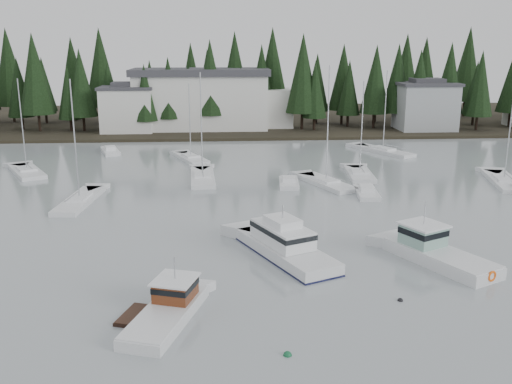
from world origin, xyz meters
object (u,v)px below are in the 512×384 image
(harbor_inn, at_px, (212,99))
(runabout_4, at_px, (289,184))
(house_east_a, at_px, (425,105))
(lobster_boat_brown, at_px, (167,311))
(sailboat_10, at_px, (27,173))
(sailboat_3, at_px, (360,176))
(lobster_boat_teal, at_px, (435,254))
(sailboat_1, at_px, (504,183))
(cabin_cruiser_center, at_px, (285,247))
(runabout_3, at_px, (111,152))
(house_west, at_px, (128,108))
(sailboat_11, at_px, (326,184))
(sailboat_2, at_px, (203,179))
(sailboat_6, at_px, (80,202))
(sailboat_0, at_px, (191,159))
(sailboat_9, at_px, (383,152))
(runabout_1, at_px, (366,194))

(harbor_inn, xyz_separation_m, runabout_4, (9.16, -43.29, -5.64))
(house_east_a, height_order, lobster_boat_brown, house_east_a)
(harbor_inn, distance_m, sailboat_10, 42.28)
(sailboat_3, bearing_deg, lobster_boat_brown, 155.35)
(lobster_boat_teal, distance_m, sailboat_1, 29.26)
(runabout_4, bearing_deg, cabin_cruiser_center, 177.10)
(sailboat_10, relative_size, runabout_3, 1.91)
(house_west, relative_size, sailboat_11, 0.67)
(sailboat_1, bearing_deg, cabin_cruiser_center, 139.79)
(sailboat_2, bearing_deg, cabin_cruiser_center, -167.75)
(sailboat_2, height_order, sailboat_6, sailboat_2)
(sailboat_0, distance_m, runabout_3, 13.56)
(cabin_cruiser_center, relative_size, runabout_4, 2.08)
(lobster_boat_brown, distance_m, sailboat_2, 35.87)
(runabout_3, bearing_deg, sailboat_2, -159.20)
(house_west, bearing_deg, runabout_3, -89.96)
(sailboat_0, bearing_deg, runabout_4, -164.17)
(sailboat_9, height_order, runabout_1, sailboat_9)
(harbor_inn, xyz_separation_m, sailboat_10, (-23.07, -34.97, -5.72))
(lobster_boat_brown, xyz_separation_m, sailboat_3, (20.53, 36.23, -0.38))
(sailboat_3, xyz_separation_m, sailboat_11, (-4.96, -4.13, 0.01))
(sailboat_11, bearing_deg, sailboat_6, 80.03)
(sailboat_2, bearing_deg, sailboat_10, 75.58)
(runabout_4, bearing_deg, sailboat_3, -61.22)
(lobster_boat_teal, relative_size, sailboat_9, 0.75)
(house_west, relative_size, sailboat_6, 0.73)
(house_east_a, relative_size, sailboat_6, 0.81)
(sailboat_1, bearing_deg, lobster_boat_teal, 156.36)
(sailboat_9, relative_size, sailboat_11, 0.90)
(runabout_1, bearing_deg, house_east_a, -21.09)
(sailboat_10, bearing_deg, sailboat_11, -131.65)
(house_east_a, relative_size, sailboat_3, 0.87)
(harbor_inn, height_order, runabout_3, harbor_inn)
(house_west, bearing_deg, sailboat_10, -104.23)
(house_east_a, relative_size, harbor_inn, 0.36)
(house_east_a, bearing_deg, sailboat_2, -138.51)
(runabout_3, bearing_deg, runabout_4, -149.37)
(house_west, distance_m, sailboat_3, 49.27)
(house_west, relative_size, harbor_inn, 0.32)
(sailboat_10, xyz_separation_m, sailboat_11, (36.56, -8.34, 0.02))
(sailboat_9, xyz_separation_m, sailboat_10, (-48.82, -11.18, -0.00))
(sailboat_11, relative_size, runabout_1, 2.31)
(lobster_boat_brown, bearing_deg, sailboat_6, 40.79)
(sailboat_6, bearing_deg, sailboat_2, -46.76)
(cabin_cruiser_center, relative_size, lobster_boat_teal, 1.18)
(sailboat_9, relative_size, sailboat_10, 1.03)
(harbor_inn, bearing_deg, house_east_a, -6.36)
(house_west, bearing_deg, runabout_4, -58.79)
(runabout_1, bearing_deg, sailboat_0, 49.68)
(lobster_boat_teal, xyz_separation_m, runabout_1, (-0.25, 19.47, -0.47))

